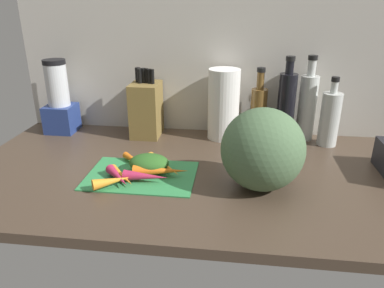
{
  "coord_description": "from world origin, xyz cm",
  "views": [
    {
      "loc": [
        1.71,
        -105.99,
        52.16
      ],
      "look_at": [
        -10.66,
        -7.93,
        11.88
      ],
      "focal_mm": 34.23,
      "sensor_mm": 36.0,
      "label": 1
    }
  ],
  "objects_px": {
    "carrot_3": "(136,162)",
    "bottle_3": "(330,118)",
    "winter_squash": "(263,150)",
    "paper_towel_roll": "(224,104)",
    "cutting_board": "(141,175)",
    "carrot_4": "(161,171)",
    "carrot_5": "(118,177)",
    "knife_block": "(146,109)",
    "blender_appliance": "(59,102)",
    "bottle_2": "(307,106)",
    "bottle_1": "(286,106)",
    "bottle_0": "(258,111)",
    "carrot_2": "(112,181)",
    "carrot_6": "(122,176)",
    "carrot_1": "(146,176)",
    "carrot_0": "(164,165)"
  },
  "relations": [
    {
      "from": "carrot_3",
      "to": "bottle_3",
      "type": "xyz_separation_m",
      "value": [
        0.66,
        0.28,
        0.08
      ]
    },
    {
      "from": "winter_squash",
      "to": "paper_towel_roll",
      "type": "height_order",
      "value": "paper_towel_roll"
    },
    {
      "from": "cutting_board",
      "to": "carrot_4",
      "type": "xyz_separation_m",
      "value": [
        0.06,
        -0.01,
        0.02
      ]
    },
    {
      "from": "cutting_board",
      "to": "carrot_5",
      "type": "distance_m",
      "value": 0.08
    },
    {
      "from": "carrot_3",
      "to": "bottle_3",
      "type": "bearing_deg",
      "value": 23.15
    },
    {
      "from": "carrot_5",
      "to": "knife_block",
      "type": "relative_size",
      "value": 0.47
    },
    {
      "from": "blender_appliance",
      "to": "bottle_2",
      "type": "relative_size",
      "value": 0.91
    },
    {
      "from": "bottle_1",
      "to": "bottle_0",
      "type": "bearing_deg",
      "value": 169.59
    },
    {
      "from": "carrot_2",
      "to": "winter_squash",
      "type": "bearing_deg",
      "value": 8.22
    },
    {
      "from": "bottle_0",
      "to": "knife_block",
      "type": "bearing_deg",
      "value": -177.36
    },
    {
      "from": "carrot_5",
      "to": "bottle_0",
      "type": "xyz_separation_m",
      "value": [
        0.42,
        0.43,
        0.09
      ]
    },
    {
      "from": "carrot_6",
      "to": "bottle_2",
      "type": "distance_m",
      "value": 0.75
    },
    {
      "from": "carrot_1",
      "to": "bottle_3",
      "type": "height_order",
      "value": "bottle_3"
    },
    {
      "from": "bottle_2",
      "to": "bottle_0",
      "type": "bearing_deg",
      "value": -174.63
    },
    {
      "from": "carrot_5",
      "to": "winter_squash",
      "type": "relative_size",
      "value": 0.52
    },
    {
      "from": "carrot_0",
      "to": "blender_appliance",
      "type": "distance_m",
      "value": 0.59
    },
    {
      "from": "carrot_3",
      "to": "paper_towel_roll",
      "type": "relative_size",
      "value": 0.53
    },
    {
      "from": "carrot_1",
      "to": "bottle_2",
      "type": "bearing_deg",
      "value": 40.25
    },
    {
      "from": "carrot_3",
      "to": "bottle_0",
      "type": "distance_m",
      "value": 0.52
    },
    {
      "from": "carrot_5",
      "to": "bottle_0",
      "type": "bearing_deg",
      "value": 45.72
    },
    {
      "from": "paper_towel_roll",
      "to": "bottle_2",
      "type": "bearing_deg",
      "value": 5.11
    },
    {
      "from": "carrot_4",
      "to": "winter_squash",
      "type": "xyz_separation_m",
      "value": [
        0.3,
        -0.02,
        0.09
      ]
    },
    {
      "from": "carrot_1",
      "to": "bottle_0",
      "type": "distance_m",
      "value": 0.55
    },
    {
      "from": "carrot_0",
      "to": "carrot_2",
      "type": "relative_size",
      "value": 1.47
    },
    {
      "from": "carrot_6",
      "to": "paper_towel_roll",
      "type": "bearing_deg",
      "value": 55.73
    },
    {
      "from": "carrot_3",
      "to": "bottle_2",
      "type": "bearing_deg",
      "value": 29.94
    },
    {
      "from": "carrot_2",
      "to": "carrot_4",
      "type": "height_order",
      "value": "carrot_4"
    },
    {
      "from": "carrot_0",
      "to": "winter_squash",
      "type": "bearing_deg",
      "value": -11.91
    },
    {
      "from": "carrot_0",
      "to": "carrot_6",
      "type": "relative_size",
      "value": 1.23
    },
    {
      "from": "carrot_1",
      "to": "bottle_2",
      "type": "xyz_separation_m",
      "value": [
        0.52,
        0.44,
        0.11
      ]
    },
    {
      "from": "paper_towel_roll",
      "to": "bottle_3",
      "type": "distance_m",
      "value": 0.39
    },
    {
      "from": "bottle_2",
      "to": "bottle_3",
      "type": "xyz_separation_m",
      "value": [
        0.08,
        -0.05,
        -0.03
      ]
    },
    {
      "from": "carrot_0",
      "to": "bottle_1",
      "type": "height_order",
      "value": "bottle_1"
    },
    {
      "from": "paper_towel_roll",
      "to": "bottle_1",
      "type": "bearing_deg",
      "value": -1.73
    },
    {
      "from": "carrot_0",
      "to": "blender_appliance",
      "type": "xyz_separation_m",
      "value": [
        -0.49,
        0.32,
        0.1
      ]
    },
    {
      "from": "carrot_6",
      "to": "bottle_0",
      "type": "distance_m",
      "value": 0.6
    },
    {
      "from": "carrot_6",
      "to": "bottle_1",
      "type": "bearing_deg",
      "value": 38.29
    },
    {
      "from": "cutting_board",
      "to": "carrot_2",
      "type": "bearing_deg",
      "value": -125.74
    },
    {
      "from": "carrot_2",
      "to": "blender_appliance",
      "type": "xyz_separation_m",
      "value": [
        -0.36,
        0.44,
        0.1
      ]
    },
    {
      "from": "bottle_1",
      "to": "cutting_board",
      "type": "bearing_deg",
      "value": -142.37
    },
    {
      "from": "carrot_3",
      "to": "bottle_1",
      "type": "height_order",
      "value": "bottle_1"
    },
    {
      "from": "carrot_4",
      "to": "blender_appliance",
      "type": "height_order",
      "value": "blender_appliance"
    },
    {
      "from": "cutting_board",
      "to": "carrot_1",
      "type": "relative_size",
      "value": 2.5
    },
    {
      "from": "carrot_6",
      "to": "carrot_0",
      "type": "bearing_deg",
      "value": 36.69
    },
    {
      "from": "carrot_4",
      "to": "bottle_0",
      "type": "height_order",
      "value": "bottle_0"
    },
    {
      "from": "bottle_2",
      "to": "carrot_6",
      "type": "bearing_deg",
      "value": -143.56
    },
    {
      "from": "cutting_board",
      "to": "bottle_1",
      "type": "height_order",
      "value": "bottle_1"
    },
    {
      "from": "carrot_2",
      "to": "carrot_3",
      "type": "relative_size",
      "value": 0.79
    },
    {
      "from": "carrot_0",
      "to": "carrot_6",
      "type": "xyz_separation_m",
      "value": [
        -0.11,
        -0.08,
        -0.0
      ]
    },
    {
      "from": "knife_block",
      "to": "bottle_2",
      "type": "distance_m",
      "value": 0.62
    }
  ]
}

